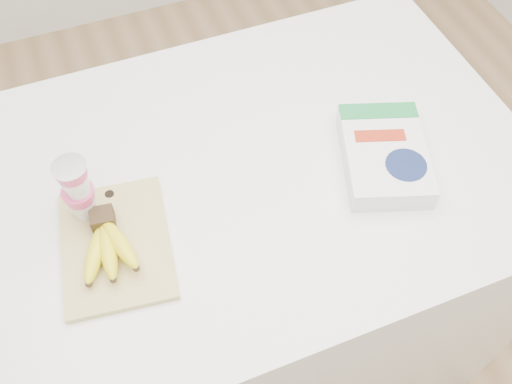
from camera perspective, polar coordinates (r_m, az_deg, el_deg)
room at (r=1.05m, az=-1.85°, el=13.73°), size 4.00×4.00×4.00m
table at (r=1.72m, az=-1.10°, el=-7.96°), size 1.35×0.90×1.01m
cutting_board at (r=1.21m, az=-13.83°, el=-5.13°), size 0.26×0.32×0.01m
bananas at (r=1.18m, az=-14.67°, el=-5.10°), size 0.13×0.18×0.06m
yogurt_stack at (r=1.19m, az=-17.43°, el=0.29°), size 0.07×0.07×0.16m
cereal_box at (r=1.31m, az=12.70°, el=3.65°), size 0.26×0.31×0.06m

